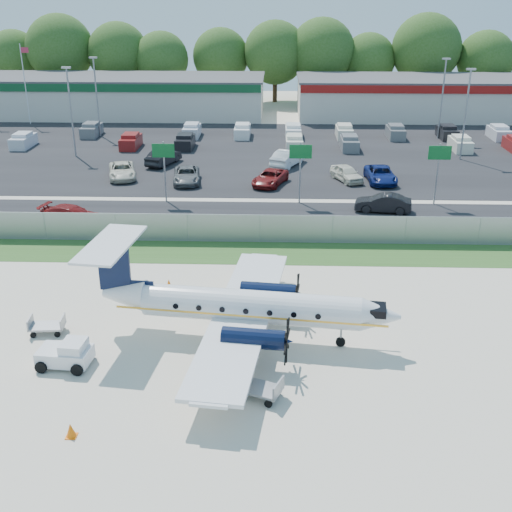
{
  "coord_description": "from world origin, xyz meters",
  "views": [
    {
      "loc": [
        1.11,
        -27.48,
        16.32
      ],
      "look_at": [
        0.0,
        6.0,
        2.3
      ],
      "focal_mm": 45.0,
      "sensor_mm": 36.0,
      "label": 1
    }
  ],
  "objects_px": {
    "aircraft": "(244,306)",
    "pushback_tug": "(67,354)",
    "baggage_cart_near": "(47,326)",
    "baggage_cart_far": "(259,388)"
  },
  "relations": [
    {
      "from": "baggage_cart_near",
      "to": "baggage_cart_far",
      "type": "height_order",
      "value": "baggage_cart_far"
    },
    {
      "from": "aircraft",
      "to": "baggage_cart_far",
      "type": "height_order",
      "value": "aircraft"
    },
    {
      "from": "aircraft",
      "to": "baggage_cart_near",
      "type": "xyz_separation_m",
      "value": [
        -10.11,
        0.25,
        -1.42
      ]
    },
    {
      "from": "pushback_tug",
      "to": "baggage_cart_near",
      "type": "relative_size",
      "value": 1.39
    },
    {
      "from": "aircraft",
      "to": "pushback_tug",
      "type": "height_order",
      "value": "aircraft"
    },
    {
      "from": "baggage_cart_near",
      "to": "baggage_cart_far",
      "type": "distance_m",
      "value": 12.15
    },
    {
      "from": "pushback_tug",
      "to": "baggage_cart_near",
      "type": "height_order",
      "value": "pushback_tug"
    },
    {
      "from": "aircraft",
      "to": "pushback_tug",
      "type": "bearing_deg",
      "value": -161.32
    },
    {
      "from": "baggage_cart_near",
      "to": "baggage_cart_far",
      "type": "bearing_deg",
      "value": -25.42
    },
    {
      "from": "baggage_cart_near",
      "to": "aircraft",
      "type": "bearing_deg",
      "value": -1.43
    }
  ]
}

